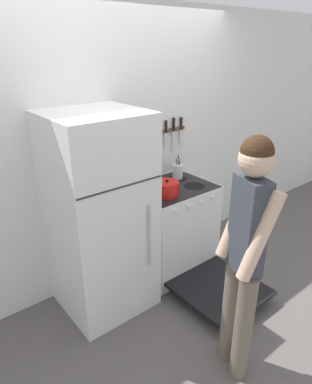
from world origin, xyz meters
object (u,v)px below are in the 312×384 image
at_px(person, 245,251).
at_px(tea_kettle, 151,181).
at_px(dutch_oven_pot, 167,189).
at_px(refrigerator, 101,217).
at_px(utensil_jar, 178,171).
at_px(stove_range, 174,230).

bearing_deg(person, tea_kettle, 8.18).
relative_size(dutch_oven_pot, tea_kettle, 1.02).
bearing_deg(refrigerator, dutch_oven_pot, -8.56).
bearing_deg(person, utensil_jar, -5.16).
distance_m(stove_range, utensil_jar, 0.60).
height_order(dutch_oven_pot, tea_kettle, tea_kettle).
relative_size(refrigerator, person, 1.00).
relative_size(dutch_oven_pot, person, 0.15).
xyz_separation_m(refrigerator, person, (0.36, -1.19, 0.12)).
height_order(tea_kettle, utensil_jar, utensil_jar).
bearing_deg(tea_kettle, dutch_oven_pot, -93.14).
relative_size(refrigerator, dutch_oven_pot, 6.51).
relative_size(utensil_jar, person, 0.14).
relative_size(refrigerator, stove_range, 1.26).
distance_m(refrigerator, dutch_oven_pot, 0.66).
height_order(refrigerator, tea_kettle, refrigerator).
distance_m(refrigerator, utensil_jar, 1.03).
distance_m(tea_kettle, utensil_jar, 0.36).
xyz_separation_m(refrigerator, utensil_jar, (1.01, 0.17, 0.12)).
distance_m(stove_range, person, 1.38).
bearing_deg(refrigerator, stove_range, -0.53).
relative_size(dutch_oven_pot, utensil_jar, 1.12).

